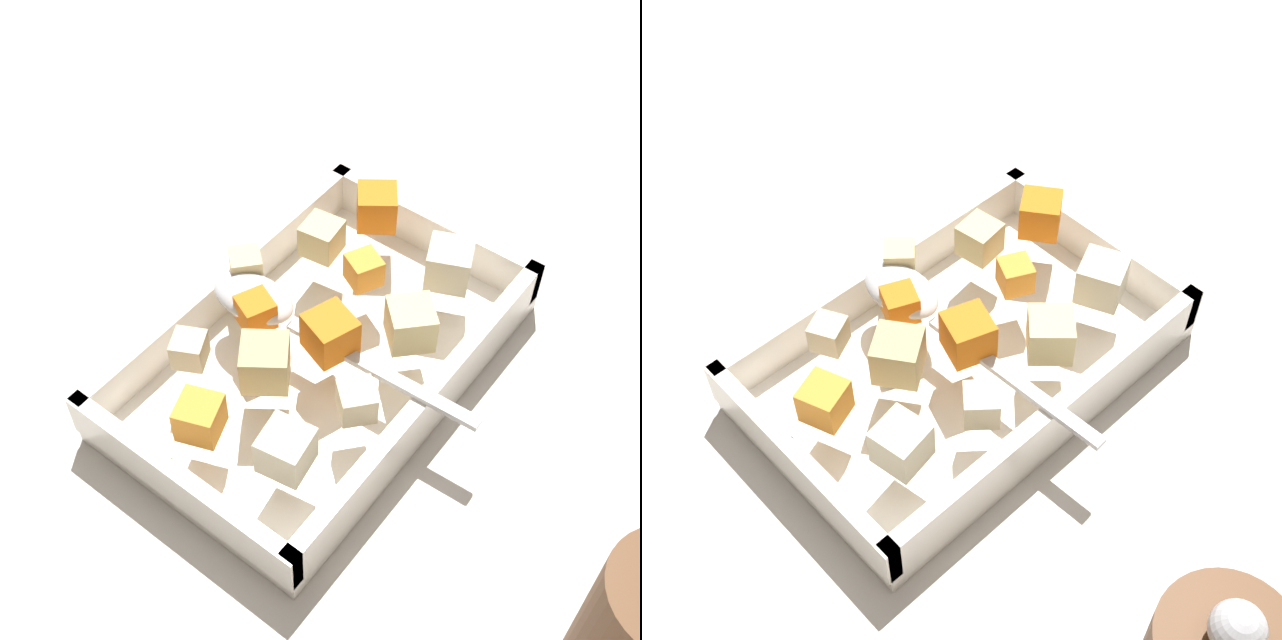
% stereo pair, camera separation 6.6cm
% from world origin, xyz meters
% --- Properties ---
extents(ground_plane, '(4.00, 4.00, 0.00)m').
position_xyz_m(ground_plane, '(0.00, 0.00, 0.00)').
color(ground_plane, beige).
extents(baking_dish, '(0.32, 0.20, 0.05)m').
position_xyz_m(baking_dish, '(0.00, -0.01, 0.02)').
color(baking_dish, white).
rests_on(baking_dish, ground_plane).
extents(carrot_chunk_far_left, '(0.03, 0.03, 0.02)m').
position_xyz_m(carrot_chunk_far_left, '(-0.06, -0.01, 0.06)').
color(carrot_chunk_far_left, orange).
rests_on(carrot_chunk_far_left, baking_dish).
extents(carrot_chunk_mid_right, '(0.03, 0.03, 0.02)m').
position_xyz_m(carrot_chunk_mid_right, '(0.03, -0.05, 0.07)').
color(carrot_chunk_mid_right, orange).
rests_on(carrot_chunk_mid_right, baking_dish).
extents(carrot_chunk_far_right, '(0.04, 0.04, 0.03)m').
position_xyz_m(carrot_chunk_far_right, '(0.01, 0.01, 0.07)').
color(carrot_chunk_far_right, orange).
rests_on(carrot_chunk_far_right, baking_dish).
extents(carrot_chunk_corner_se, '(0.04, 0.04, 0.03)m').
position_xyz_m(carrot_chunk_corner_se, '(-0.12, -0.04, 0.07)').
color(carrot_chunk_corner_se, orange).
rests_on(carrot_chunk_corner_se, baking_dish).
extents(carrot_chunk_heap_side, '(0.04, 0.04, 0.03)m').
position_xyz_m(carrot_chunk_heap_side, '(0.12, -0.02, 0.07)').
color(carrot_chunk_heap_side, orange).
rests_on(carrot_chunk_heap_side, baking_dish).
extents(potato_chunk_front_center, '(0.03, 0.03, 0.02)m').
position_xyz_m(potato_chunk_front_center, '(0.05, 0.05, 0.07)').
color(potato_chunk_front_center, beige).
rests_on(potato_chunk_front_center, baking_dish).
extents(potato_chunk_near_left, '(0.04, 0.04, 0.03)m').
position_xyz_m(potato_chunk_near_left, '(-0.10, 0.04, 0.07)').
color(potato_chunk_near_left, beige).
rests_on(potato_chunk_near_left, baking_dish).
extents(potato_chunk_mid_left, '(0.03, 0.03, 0.02)m').
position_xyz_m(potato_chunk_mid_left, '(0.08, -0.07, 0.06)').
color(potato_chunk_mid_left, beige).
rests_on(potato_chunk_mid_left, baking_dish).
extents(potato_chunk_heap_top, '(0.03, 0.03, 0.02)m').
position_xyz_m(potato_chunk_heap_top, '(-0.01, -0.09, 0.06)').
color(potato_chunk_heap_top, '#E0CC89').
rests_on(potato_chunk_heap_top, baking_dish).
extents(potato_chunk_corner_sw, '(0.05, 0.05, 0.03)m').
position_xyz_m(potato_chunk_corner_sw, '(-0.03, 0.05, 0.07)').
color(potato_chunk_corner_sw, '#E0CC89').
rests_on(potato_chunk_corner_sw, baking_dish).
extents(potato_chunk_corner_nw, '(0.05, 0.05, 0.03)m').
position_xyz_m(potato_chunk_corner_nw, '(0.06, -0.01, 0.07)').
color(potato_chunk_corner_nw, tan).
rests_on(potato_chunk_corner_nw, baking_dish).
extents(potato_chunk_corner_ne, '(0.04, 0.04, 0.03)m').
position_xyz_m(potato_chunk_corner_ne, '(0.11, 0.04, 0.07)').
color(potato_chunk_corner_ne, beige).
rests_on(potato_chunk_corner_ne, baking_dish).
extents(potato_chunk_back_center, '(0.03, 0.03, 0.03)m').
position_xyz_m(potato_chunk_back_center, '(-0.06, -0.06, 0.07)').
color(potato_chunk_back_center, '#E0CC89').
rests_on(potato_chunk_back_center, baking_dish).
extents(serving_spoon, '(0.05, 0.23, 0.02)m').
position_xyz_m(serving_spoon, '(0.01, -0.05, 0.06)').
color(serving_spoon, silver).
rests_on(serving_spoon, baking_dish).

